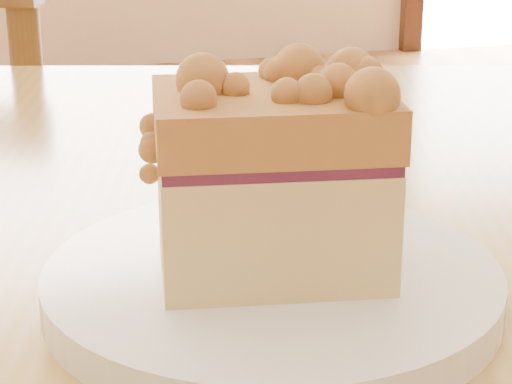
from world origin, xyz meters
The scene contains 3 objects.
cafe_table_main centered at (-0.11, 0.26, 0.66)m, with size 1.47×1.17×0.75m.
plate centered at (0.01, 0.12, 0.76)m, with size 0.23×0.23×0.02m.
cake_slice centered at (0.01, 0.13, 0.82)m, with size 0.13×0.10×0.11m.
Camera 1 is at (-0.12, -0.31, 0.97)m, focal length 70.00 mm.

